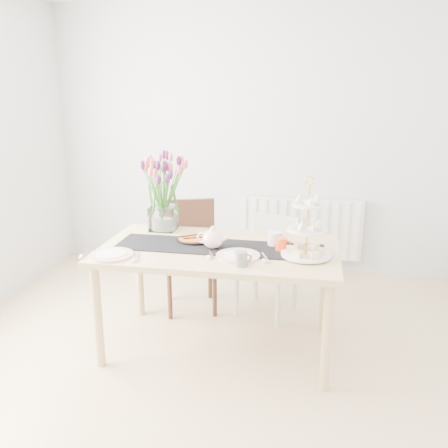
% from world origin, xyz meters
% --- Properties ---
extents(room_shell, '(4.50, 4.50, 4.50)m').
position_xyz_m(room_shell, '(0.00, 0.00, 1.30)').
color(room_shell, tan).
rests_on(room_shell, ground).
extents(radiator, '(1.20, 0.08, 0.60)m').
position_xyz_m(radiator, '(0.50, 2.19, 0.45)').
color(radiator, white).
rests_on(radiator, room_shell).
extents(dining_table, '(1.60, 0.90, 0.75)m').
position_xyz_m(dining_table, '(-0.00, 0.58, 0.67)').
color(dining_table, tan).
rests_on(dining_table, ground).
extents(chair_brown, '(0.56, 0.56, 0.90)m').
position_xyz_m(chair_brown, '(-0.38, 1.24, 0.52)').
color(chair_brown, '#361F13').
rests_on(chair_brown, ground).
extents(chair_white, '(0.50, 0.50, 0.79)m').
position_xyz_m(chair_white, '(0.29, 1.26, 0.45)').
color(chair_white, silver).
rests_on(chair_white, ground).
extents(table_runner, '(1.40, 0.35, 0.01)m').
position_xyz_m(table_runner, '(-0.00, 0.58, 0.75)').
color(table_runner, black).
rests_on(table_runner, dining_table).
extents(tulip_vase, '(0.68, 0.68, 0.58)m').
position_xyz_m(tulip_vase, '(-0.50, 0.92, 1.13)').
color(tulip_vase, silver).
rests_on(tulip_vase, dining_table).
extents(cake_stand, '(0.32, 0.32, 0.47)m').
position_xyz_m(cake_stand, '(0.58, 0.50, 0.88)').
color(cake_stand, gold).
rests_on(cake_stand, dining_table).
extents(teapot, '(0.26, 0.22, 0.15)m').
position_xyz_m(teapot, '(-0.03, 0.54, 0.82)').
color(teapot, white).
rests_on(teapot, dining_table).
extents(cream_jug, '(0.11, 0.11, 0.10)m').
position_xyz_m(cream_jug, '(0.36, 0.69, 0.80)').
color(cream_jug, white).
rests_on(cream_jug, dining_table).
extents(tart_tin, '(0.26, 0.26, 0.03)m').
position_xyz_m(tart_tin, '(-0.19, 0.69, 0.77)').
color(tart_tin, black).
rests_on(tart_tin, dining_table).
extents(mug_grey, '(0.10, 0.10, 0.09)m').
position_xyz_m(mug_grey, '(0.20, 0.27, 0.80)').
color(mug_grey, slate).
rests_on(mug_grey, dining_table).
extents(mug_orange, '(0.10, 0.10, 0.09)m').
position_xyz_m(mug_orange, '(0.42, 0.59, 0.79)').
color(mug_orange, '#F7461B').
rests_on(mug_orange, dining_table).
extents(plate_left, '(0.36, 0.36, 0.01)m').
position_xyz_m(plate_left, '(-0.65, 0.28, 0.76)').
color(plate_left, white).
rests_on(plate_left, dining_table).
extents(plate_right, '(0.36, 0.36, 0.01)m').
position_xyz_m(plate_right, '(0.15, 0.42, 0.76)').
color(plate_right, white).
rests_on(plate_right, dining_table).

